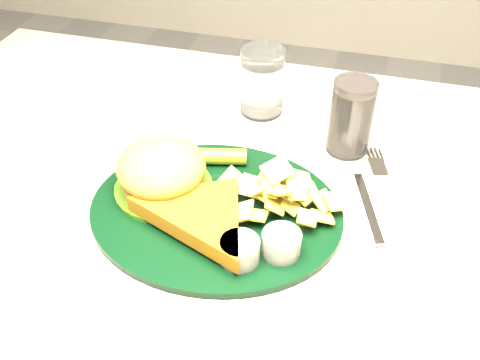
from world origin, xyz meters
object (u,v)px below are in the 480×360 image
object	(u,v)px
cola_glass	(351,117)
fork_napkin	(369,202)
table	(228,336)
water_glass	(262,82)
dinner_plate	(215,193)

from	to	relation	value
cola_glass	fork_napkin	xyz separation A→B (m)	(0.05, -0.12, -0.05)
table	cola_glass	world-z (taller)	cola_glass
water_glass	cola_glass	xyz separation A→B (m)	(0.16, -0.07, 0.00)
dinner_plate	cola_glass	bearing A→B (deg)	48.25
table	dinner_plate	world-z (taller)	dinner_plate
dinner_plate	water_glass	world-z (taller)	water_glass
water_glass	cola_glass	distance (m)	0.17
table	cola_glass	xyz separation A→B (m)	(0.16, 0.14, 0.44)
cola_glass	fork_napkin	bearing A→B (deg)	-69.89
fork_napkin	table	bearing A→B (deg)	167.69
dinner_plate	fork_napkin	bearing A→B (deg)	16.35
dinner_plate	water_glass	size ratio (longest dim) A/B	3.01
water_glass	cola_glass	world-z (taller)	cola_glass
dinner_plate	water_glass	bearing A→B (deg)	86.72
table	water_glass	bearing A→B (deg)	89.07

